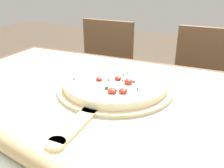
{
  "coord_description": "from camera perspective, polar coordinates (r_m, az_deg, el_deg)",
  "views": [
    {
      "loc": [
        0.33,
        -0.6,
        1.14
      ],
      "look_at": [
        0.03,
        0.08,
        0.81
      ],
      "focal_mm": 38.0,
      "sensor_mm": 36.0,
      "label": 1
    }
  ],
  "objects": [
    {
      "name": "pizza",
      "position": [
        0.84,
        0.85,
        0.42
      ],
      "size": [
        0.37,
        0.37,
        0.04
      ],
      "color": "beige",
      "rests_on": "pizza_peel"
    },
    {
      "name": "towel_cloth",
      "position": [
        0.77,
        -4.33,
        -3.98
      ],
      "size": [
        1.24,
        0.86,
        0.0
      ],
      "color": "silver",
      "rests_on": "dining_table"
    },
    {
      "name": "chair_left",
      "position": [
        1.7,
        -2.35,
        2.1
      ],
      "size": [
        0.42,
        0.42,
        0.89
      ],
      "rotation": [
        0.0,
        0.0,
        -0.04
      ],
      "color": "brown",
      "rests_on": "ground_plane"
    },
    {
      "name": "chair_right",
      "position": [
        1.54,
        20.61,
        -1.78
      ],
      "size": [
        0.41,
        0.41,
        0.89
      ],
      "rotation": [
        0.0,
        0.0,
        -0.04
      ],
      "color": "brown",
      "rests_on": "ground_plane"
    },
    {
      "name": "pizza_peel",
      "position": [
        0.83,
        0.38,
        -1.17
      ],
      "size": [
        0.41,
        0.58,
        0.01
      ],
      "color": "#D6B784",
      "rests_on": "towel_cloth"
    },
    {
      "name": "rolling_pin",
      "position": [
        0.54,
        -19.11,
        -16.11
      ],
      "size": [
        0.45,
        0.11,
        0.04
      ],
      "rotation": [
        0.0,
        0.0,
        -0.17
      ],
      "color": "tan",
      "rests_on": "towel_cloth"
    },
    {
      "name": "dining_table",
      "position": [
        0.83,
        -4.09,
        -10.94
      ],
      "size": [
        1.32,
        0.94,
        0.78
      ],
      "color": "brown",
      "rests_on": "ground_plane"
    }
  ]
}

